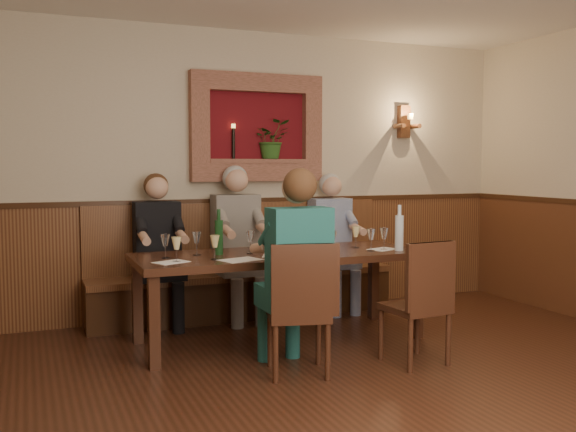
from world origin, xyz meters
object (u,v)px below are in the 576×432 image
object	(u,v)px
chair_near_left	(298,336)
spittoon_bucket	(282,239)
person_bench_right	(334,254)
bench	(244,283)
person_bench_left	(159,264)
wine_bottle_green_b	(219,236)
chair_near_right	(416,328)
wine_bottle_green_a	(280,233)
water_bottle	(399,232)
person_chair_front	(294,288)
person_bench_mid	(239,256)
dining_table	(279,261)

from	to	relation	value
chair_near_left	spittoon_bucket	distance (m)	1.03
person_bench_right	bench	bearing A→B (deg)	173.53
person_bench_left	wine_bottle_green_b	distance (m)	0.90
chair_near_right	bench	bearing A→B (deg)	105.01
chair_near_left	wine_bottle_green_a	bearing A→B (deg)	90.78
spittoon_bucket	wine_bottle_green_b	bearing A→B (deg)	167.19
chair_near_right	water_bottle	size ratio (longest dim) A/B	2.37
person_bench_left	wine_bottle_green_a	world-z (taller)	person_bench_left
person_bench_left	person_chair_front	world-z (taller)	person_chair_front
person_bench_left	person_bench_mid	size ratio (longest dim) A/B	0.95
person_bench_left	water_bottle	size ratio (longest dim) A/B	3.59
dining_table	person_bench_right	bearing A→B (deg)	42.21
person_bench_right	person_chair_front	size ratio (longest dim) A/B	0.96
bench	person_bench_left	bearing A→B (deg)	-172.89
chair_near_right	person_bench_left	size ratio (longest dim) A/B	0.66
person_bench_right	water_bottle	bearing A→B (deg)	-86.31
person_bench_right	water_bottle	size ratio (longest dim) A/B	3.56
person_bench_right	wine_bottle_green_b	size ratio (longest dim) A/B	3.75
dining_table	spittoon_bucket	bearing A→B (deg)	-82.09
chair_near_right	person_bench_right	xyz separation A→B (m)	(0.21, 1.80, 0.31)
dining_table	spittoon_bucket	size ratio (longest dim) A/B	9.90
chair_near_left	wine_bottle_green_b	distance (m)	1.16
person_bench_left	bench	bearing A→B (deg)	7.11
person_bench_mid	water_bottle	xyz separation A→B (m)	(1.08, -1.11, 0.30)
person_bench_right	person_bench_left	bearing A→B (deg)	-179.99
person_bench_mid	person_chair_front	size ratio (longest dim) A/B	1.01
person_bench_left	wine_bottle_green_b	bearing A→B (deg)	-66.17
person_bench_right	person_bench_mid	bearing A→B (deg)	-179.86
person_bench_left	person_chair_front	size ratio (longest dim) A/B	0.96
spittoon_bucket	wine_bottle_green_a	distance (m)	0.11
dining_table	chair_near_right	xyz separation A→B (m)	(0.72, -0.96, -0.40)
person_bench_right	spittoon_bucket	distance (m)	1.31
person_bench_mid	wine_bottle_green_b	distance (m)	0.92
chair_near_left	person_chair_front	size ratio (longest dim) A/B	0.65
water_bottle	dining_table	bearing A→B (deg)	164.73
chair_near_right	wine_bottle_green_a	bearing A→B (deg)	118.23
water_bottle	chair_near_right	bearing A→B (deg)	-112.03
bench	wine_bottle_green_b	xyz separation A→B (m)	(-0.50, -0.88, 0.57)
chair_near_left	wine_bottle_green_a	world-z (taller)	wine_bottle_green_a
chair_near_left	wine_bottle_green_a	size ratio (longest dim) A/B	2.53
person_chair_front	water_bottle	bearing A→B (deg)	23.00
person_bench_mid	person_bench_right	distance (m)	1.01
dining_table	chair_near_right	world-z (taller)	chair_near_right
chair_near_left	water_bottle	distance (m)	1.48
person_bench_mid	chair_near_right	bearing A→B (deg)	-66.04
chair_near_right	wine_bottle_green_b	world-z (taller)	wine_bottle_green_b
person_bench_left	person_chair_front	distance (m)	1.74
bench	wine_bottle_green_b	distance (m)	1.16
wine_bottle_green_a	person_chair_front	bearing A→B (deg)	-105.14
bench	chair_near_right	size ratio (longest dim) A/B	3.22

